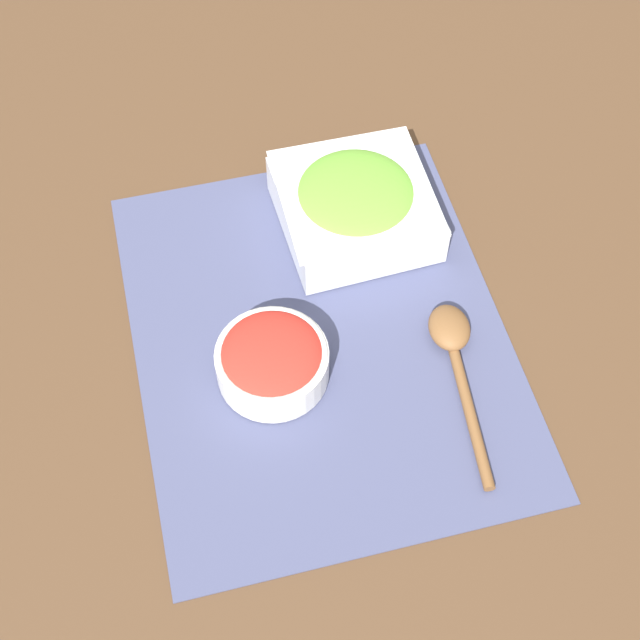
% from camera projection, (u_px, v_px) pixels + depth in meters
% --- Properties ---
extents(ground_plane, '(3.00, 3.00, 0.00)m').
position_uv_depth(ground_plane, '(320.00, 337.00, 1.00)').
color(ground_plane, '#513823').
extents(placemat, '(0.51, 0.41, 0.00)m').
position_uv_depth(placemat, '(320.00, 336.00, 1.00)').
color(placemat, '#474C70').
rests_on(placemat, ground_plane).
extents(tomato_bowl, '(0.12, 0.12, 0.06)m').
position_uv_depth(tomato_bowl, '(272.00, 360.00, 0.95)').
color(tomato_bowl, white).
rests_on(tomato_bowl, placemat).
extents(lettuce_bowl, '(0.18, 0.18, 0.07)m').
position_uv_depth(lettuce_bowl, '(355.00, 204.00, 1.06)').
color(lettuce_bowl, white).
rests_on(lettuce_bowl, placemat).
extents(wooden_spoon, '(0.22, 0.05, 0.03)m').
position_uv_depth(wooden_spoon, '(454.00, 349.00, 0.97)').
color(wooden_spoon, brown).
rests_on(wooden_spoon, placemat).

